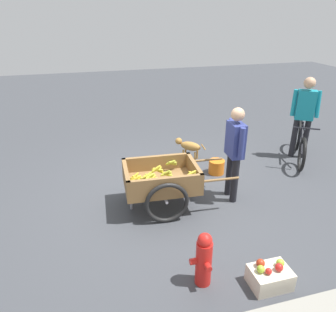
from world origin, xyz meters
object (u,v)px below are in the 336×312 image
object	(u,v)px
apple_crate	(270,276)
vendor_person	(235,147)
fire_hydrant	(204,259)
dog	(189,146)
plastic_bucket	(216,167)
bicycle	(300,143)
fruit_cart	(161,181)
cyclist_person	(305,111)

from	to	relation	value
apple_crate	vendor_person	bearing A→B (deg)	-102.16
fire_hydrant	dog	bearing A→B (deg)	-106.01
dog	plastic_bucket	bearing A→B (deg)	110.31
bicycle	fire_hydrant	distance (m)	3.96
fruit_cart	dog	size ratio (longest dim) A/B	3.30
dog	fire_hydrant	world-z (taller)	fire_hydrant
vendor_person	fire_hydrant	world-z (taller)	vendor_person
vendor_person	cyclist_person	xyz separation A→B (m)	(-2.04, -1.10, 0.09)
fruit_cart	plastic_bucket	world-z (taller)	fruit_cart
bicycle	apple_crate	xyz separation A→B (m)	(2.35, 2.77, -0.23)
cyclist_person	apple_crate	distance (m)	3.88
fire_hydrant	plastic_bucket	xyz separation A→B (m)	(-1.21, -2.42, -0.21)
bicycle	fire_hydrant	size ratio (longest dim) A/B	2.17
vendor_person	dog	bearing A→B (deg)	-84.14
dog	fire_hydrant	bearing A→B (deg)	73.99
fruit_cart	plastic_bucket	bearing A→B (deg)	-147.70
plastic_bucket	apple_crate	xyz separation A→B (m)	(0.51, 2.66, -0.00)
fruit_cart	vendor_person	world-z (taller)	vendor_person
bicycle	fire_hydrant	bearing A→B (deg)	39.79
cyclist_person	fire_hydrant	distance (m)	4.16
vendor_person	bicycle	size ratio (longest dim) A/B	1.04
fruit_cart	dog	distance (m)	1.86
cyclist_person	plastic_bucket	distance (m)	2.12
cyclist_person	dog	distance (m)	2.38
fire_hydrant	fruit_cart	bearing A→B (deg)	-87.99
cyclist_person	vendor_person	bearing A→B (deg)	28.37
dog	apple_crate	world-z (taller)	dog
bicycle	dog	xyz separation A→B (m)	(2.13, -0.66, -0.08)
cyclist_person	fire_hydrant	bearing A→B (deg)	40.49
bicycle	plastic_bucket	bearing A→B (deg)	3.48
cyclist_person	apple_crate	xyz separation A→B (m)	(2.43, 2.90, -0.86)
plastic_bucket	cyclist_person	bearing A→B (deg)	-172.81
plastic_bucket	dog	bearing A→B (deg)	-69.69
dog	fire_hydrant	xyz separation A→B (m)	(0.92, 3.20, 0.06)
vendor_person	bicycle	xyz separation A→B (m)	(-1.96, -0.97, -0.54)
dog	cyclist_person	bearing A→B (deg)	166.38
plastic_bucket	apple_crate	bearing A→B (deg)	79.19
fruit_cart	dog	xyz separation A→B (m)	(-0.98, -1.57, -0.17)
fruit_cart	apple_crate	bearing A→B (deg)	112.11
bicycle	dog	distance (m)	2.23
vendor_person	fire_hydrant	size ratio (longest dim) A/B	2.26
dog	plastic_bucket	size ratio (longest dim) A/B	1.75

